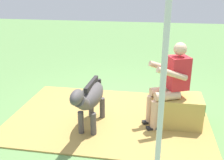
{
  "coord_description": "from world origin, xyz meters",
  "views": [
    {
      "loc": [
        -0.55,
        4.25,
        2.23
      ],
      "look_at": [
        0.22,
        -0.21,
        0.55
      ],
      "focal_mm": 42.02,
      "sensor_mm": 36.0,
      "label": 1
    }
  ],
  "objects": [
    {
      "name": "hay_bale",
      "position": [
        -0.96,
        0.26,
        0.26
      ],
      "size": [
        0.75,
        0.52,
        0.51
      ],
      "primitive_type": "cube",
      "color": "tan",
      "rests_on": "ground"
    },
    {
      "name": "hay_patch",
      "position": [
        0.2,
        0.21,
        0.01
      ],
      "size": [
        3.4,
        2.34,
        0.02
      ],
      "primitive_type": "cube",
      "color": "#AD8C47",
      "rests_on": "ground"
    },
    {
      "name": "ground_plane",
      "position": [
        0.0,
        0.0,
        0.0
      ],
      "size": [
        24.0,
        24.0,
        0.0
      ],
      "primitive_type": "plane",
      "color": "#608C4C"
    },
    {
      "name": "person_seated",
      "position": [
        -0.8,
        0.31,
        0.78
      ],
      "size": [
        0.72,
        0.57,
        1.39
      ],
      "color": "#D8AD8C",
      "rests_on": "ground"
    },
    {
      "name": "pony_standing",
      "position": [
        0.43,
        0.63,
        0.55
      ],
      "size": [
        0.35,
        1.35,
        0.91
      ],
      "color": "#4C4747",
      "rests_on": "ground"
    },
    {
      "name": "tent_pole_left",
      "position": [
        -0.63,
        1.84,
        1.21
      ],
      "size": [
        0.06,
        0.06,
        2.42
      ],
      "primitive_type": "cylinder",
      "color": "silver",
      "rests_on": "ground"
    },
    {
      "name": "soda_bottle",
      "position": [
        -1.43,
        -0.09,
        0.14
      ],
      "size": [
        0.07,
        0.07,
        0.28
      ],
      "color": "#197233",
      "rests_on": "ground"
    }
  ]
}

